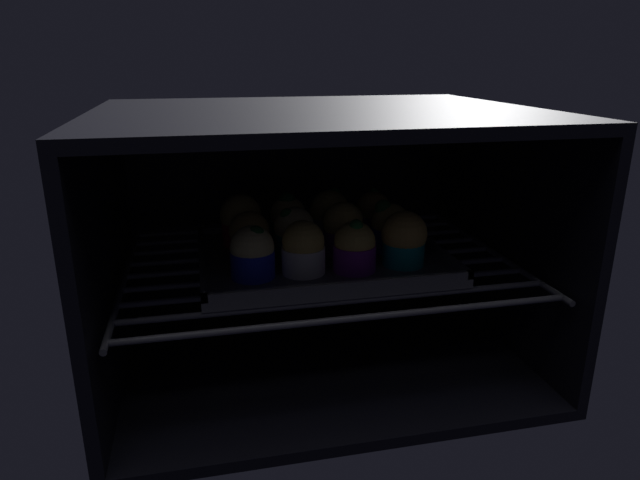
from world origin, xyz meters
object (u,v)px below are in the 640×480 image
(muffin_row0_col2, at_px, (355,248))
(muffin_row2_col3, at_px, (373,215))
(muffin_row1_col1, at_px, (294,233))
(muffin_row2_col2, at_px, (330,215))
(baking_tray, at_px, (320,257))
(muffin_row1_col0, at_px, (250,237))
(muffin_row2_col0, at_px, (241,220))
(muffin_row1_col3, at_px, (390,228))
(muffin_row0_col3, at_px, (404,240))
(muffin_row0_col0, at_px, (253,253))
(muffin_row1_col2, at_px, (343,229))
(muffin_row2_col1, at_px, (288,220))
(muffin_row0_col1, at_px, (303,249))

(muffin_row0_col2, xyz_separation_m, muffin_row2_col3, (0.07, 0.14, 0.00))
(muffin_row1_col1, xyz_separation_m, muffin_row2_col2, (0.07, 0.07, 0.00))
(baking_tray, xyz_separation_m, muffin_row2_col2, (0.03, 0.07, 0.04))
(muffin_row0_col2, relative_size, muffin_row1_col0, 1.05)
(muffin_row1_col1, height_order, muffin_row2_col3, muffin_row2_col3)
(muffin_row1_col1, xyz_separation_m, muffin_row2_col0, (-0.07, 0.07, 0.00))
(muffin_row1_col3, xyz_separation_m, muffin_row2_col0, (-0.21, 0.07, 0.00))
(muffin_row0_col3, height_order, muffin_row1_col1, muffin_row0_col3)
(muffin_row0_col0, distance_m, muffin_row1_col2, 0.15)
(muffin_row1_col2, bearing_deg, muffin_row1_col3, -0.19)
(muffin_row1_col2, bearing_deg, muffin_row1_col0, 177.85)
(muffin_row1_col3, height_order, muffin_row2_col1, muffin_row2_col1)
(muffin_row0_col2, relative_size, muffin_row1_col3, 0.95)
(muffin_row1_col3, relative_size, muffin_row2_col1, 0.98)
(muffin_row0_col2, distance_m, muffin_row1_col2, 0.07)
(muffin_row0_col2, height_order, muffin_row2_col3, muffin_row2_col3)
(muffin_row0_col1, relative_size, muffin_row0_col2, 0.99)
(muffin_row0_col2, distance_m, muffin_row1_col3, 0.10)
(muffin_row0_col3, xyz_separation_m, muffin_row2_col1, (-0.14, 0.13, -0.00))
(muffin_row1_col0, height_order, muffin_row1_col2, muffin_row1_col2)
(muffin_row0_col1, distance_m, muffin_row1_col3, 0.15)
(muffin_row1_col2, height_order, muffin_row2_col0, muffin_row2_col0)
(muffin_row1_col3, bearing_deg, muffin_row2_col0, 161.16)
(muffin_row1_col0, bearing_deg, muffin_row0_col2, -29.47)
(muffin_row2_col2, relative_size, muffin_row2_col3, 1.05)
(muffin_row0_col3, relative_size, muffin_row2_col3, 1.01)
(muffin_row0_col3, height_order, muffin_row2_col1, muffin_row2_col1)
(muffin_row0_col0, distance_m, muffin_row2_col2, 0.19)
(muffin_row0_col0, relative_size, muffin_row1_col1, 0.97)
(muffin_row0_col0, xyz_separation_m, muffin_row1_col1, (0.07, 0.07, 0.00))
(muffin_row2_col3, bearing_deg, muffin_row0_col0, -146.67)
(muffin_row1_col3, distance_m, muffin_row2_col2, 0.10)
(muffin_row1_col0, height_order, muffin_row2_col3, muffin_row2_col3)
(muffin_row0_col2, xyz_separation_m, muffin_row2_col2, (0.00, 0.14, 0.01))
(muffin_row0_col0, relative_size, muffin_row1_col2, 0.92)
(baking_tray, xyz_separation_m, muffin_row1_col1, (-0.04, 0.00, 0.04))
(muffin_row1_col0, xyz_separation_m, muffin_row1_col1, (0.06, -0.00, 0.00))
(baking_tray, distance_m, muffin_row2_col1, 0.08)
(muffin_row0_col3, distance_m, muffin_row1_col1, 0.15)
(baking_tray, height_order, muffin_row2_col2, muffin_row2_col2)
(muffin_row1_col0, relative_size, muffin_row2_col1, 0.88)
(muffin_row2_col0, distance_m, muffin_row2_col2, 0.14)
(muffin_row2_col0, height_order, muffin_row2_col2, same)
(muffin_row2_col0, height_order, muffin_row2_col3, muffin_row2_col0)
(muffin_row0_col0, xyz_separation_m, muffin_row0_col3, (0.20, 0.00, 0.00))
(muffin_row2_col2, bearing_deg, muffin_row0_col2, -90.10)
(muffin_row0_col0, bearing_deg, muffin_row0_col1, 1.00)
(muffin_row0_col3, relative_size, muffin_row1_col3, 0.99)
(muffin_row0_col2, distance_m, muffin_row1_col1, 0.10)
(muffin_row2_col1, bearing_deg, muffin_row0_col1, -90.84)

